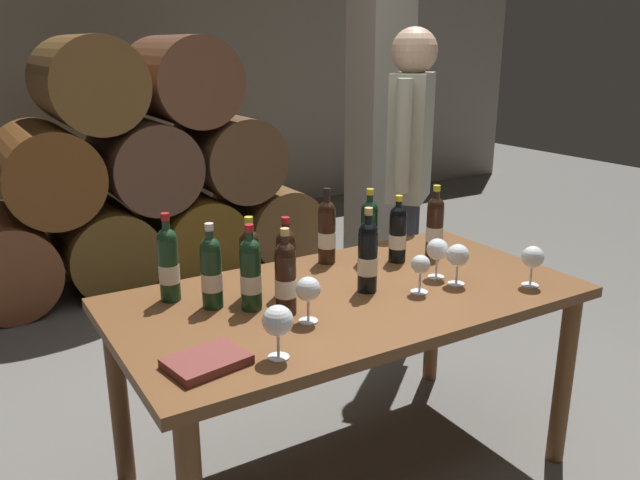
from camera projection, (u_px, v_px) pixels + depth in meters
name	position (u px, v px, depth m)	size (l,w,h in m)	color
ground_plane	(346.00, 469.00, 2.58)	(14.00, 14.00, 0.00)	#66635E
cellar_back_wall	(82.00, 71.00, 5.59)	(10.00, 0.24, 2.80)	gray
barrel_stack	(142.00, 179.00, 4.48)	(2.49, 0.90, 1.69)	brown
stone_pillar	(379.00, 97.00, 4.14)	(0.32, 0.32, 2.60)	gray
dining_table	(348.00, 316.00, 2.38)	(1.70, 0.90, 0.76)	brown
wine_bottle_0	(169.00, 263.00, 2.25)	(0.07, 0.07, 0.32)	#19381E
wine_bottle_1	(435.00, 226.00, 2.72)	(0.07, 0.07, 0.31)	black
wine_bottle_2	(250.00, 263.00, 2.27)	(0.07, 0.07, 0.30)	black
wine_bottle_3	(368.00, 256.00, 2.33)	(0.07, 0.07, 0.32)	black
wine_bottle_4	(286.00, 277.00, 2.13)	(0.07, 0.07, 0.30)	black
wine_bottle_5	(286.00, 262.00, 2.29)	(0.07, 0.07, 0.29)	black
wine_bottle_6	(398.00, 233.00, 2.65)	(0.07, 0.07, 0.28)	black
wine_bottle_7	(369.00, 230.00, 2.66)	(0.07, 0.07, 0.31)	black
wine_bottle_8	(211.00, 272.00, 2.19)	(0.07, 0.07, 0.30)	#19381E
wine_bottle_9	(327.00, 231.00, 2.64)	(0.07, 0.07, 0.32)	black
wine_bottle_10	(251.00, 273.00, 2.17)	(0.07, 0.07, 0.30)	#19381E
wine_glass_0	(421.00, 266.00, 2.32)	(0.07, 0.07, 0.14)	white
wine_glass_1	(533.00, 258.00, 2.39)	(0.08, 0.08, 0.16)	white
wine_glass_2	(458.00, 256.00, 2.40)	(0.09, 0.09, 0.16)	white
wine_glass_3	(308.00, 290.00, 2.08)	(0.08, 0.08, 0.16)	white
wine_glass_4	(437.00, 250.00, 2.47)	(0.08, 0.08, 0.16)	white
wine_glass_5	(278.00, 322.00, 1.83)	(0.09, 0.09, 0.16)	white
tasting_notebook	(207.00, 361.00, 1.82)	(0.22, 0.16, 0.03)	brown
sommelier_presenting	(410.00, 163.00, 3.32)	(0.40, 0.35, 1.72)	#383842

